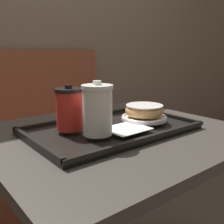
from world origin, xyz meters
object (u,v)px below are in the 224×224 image
(coffee_cup_rear, at_px, (69,109))
(donut_chocolate_glazed, at_px, (144,110))
(coffee_cup_front, at_px, (97,110))
(spoon, at_px, (89,120))

(coffee_cup_rear, xyz_separation_m, donut_chocolate_glazed, (0.25, -0.06, -0.03))
(coffee_cup_front, relative_size, donut_chocolate_glazed, 1.16)
(donut_chocolate_glazed, height_order, spoon, donut_chocolate_glazed)
(donut_chocolate_glazed, bearing_deg, coffee_cup_front, -171.14)
(spoon, bearing_deg, coffee_cup_rear, -14.05)
(coffee_cup_rear, relative_size, donut_chocolate_glazed, 1.02)
(coffee_cup_front, distance_m, spoon, 0.16)
(coffee_cup_front, height_order, coffee_cup_rear, coffee_cup_front)
(coffee_cup_rear, height_order, donut_chocolate_glazed, coffee_cup_rear)
(coffee_cup_rear, distance_m, spoon, 0.12)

